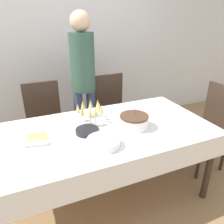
% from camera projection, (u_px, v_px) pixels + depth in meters
% --- Properties ---
extents(ground_plane, '(12.00, 12.00, 0.00)m').
position_uv_depth(ground_plane, '(106.00, 193.00, 2.20)').
color(ground_plane, '#93704C').
extents(wall_back, '(8.00, 0.05, 2.70)m').
position_uv_depth(wall_back, '(61.00, 38.00, 2.98)').
color(wall_back, silver).
rests_on(wall_back, ground_plane).
extents(dining_table, '(1.89, 0.98, 0.74)m').
position_uv_depth(dining_table, '(105.00, 139.00, 1.94)').
color(dining_table, white).
rests_on(dining_table, ground_plane).
extents(dining_chair_far_left, '(0.42, 0.42, 0.96)m').
position_uv_depth(dining_chair_far_left, '(45.00, 121.00, 2.51)').
color(dining_chair_far_left, '#38281E').
rests_on(dining_chair_far_left, ground_plane).
extents(dining_chair_far_right, '(0.44, 0.44, 0.96)m').
position_uv_depth(dining_chair_far_right, '(112.00, 109.00, 2.81)').
color(dining_chair_far_right, '#38281E').
rests_on(dining_chair_far_right, ground_plane).
extents(dining_chair_right_end, '(0.42, 0.42, 0.96)m').
position_uv_depth(dining_chair_right_end, '(210.00, 124.00, 2.44)').
color(dining_chair_right_end, '#38281E').
rests_on(dining_chair_right_end, ground_plane).
extents(birthday_cake, '(0.25, 0.25, 0.19)m').
position_uv_depth(birthday_cake, '(134.00, 121.00, 1.90)').
color(birthday_cake, white).
rests_on(birthday_cake, dining_table).
extents(champagne_tray, '(0.32, 0.32, 0.18)m').
position_uv_depth(champagne_tray, '(91.00, 112.00, 2.00)').
color(champagne_tray, silver).
rests_on(champagne_tray, dining_table).
extents(plate_stack_main, '(0.26, 0.26, 0.06)m').
position_uv_depth(plate_stack_main, '(103.00, 142.00, 1.65)').
color(plate_stack_main, white).
rests_on(plate_stack_main, dining_table).
extents(plate_stack_dessert, '(0.20, 0.20, 0.03)m').
position_uv_depth(plate_stack_dessert, '(87.00, 131.00, 1.83)').
color(plate_stack_dessert, black).
rests_on(plate_stack_dessert, dining_table).
extents(cake_knife, '(0.30, 0.06, 0.00)m').
position_uv_depth(cake_knife, '(155.00, 137.00, 1.78)').
color(cake_knife, silver).
rests_on(cake_knife, dining_table).
extents(fork_pile, '(0.18, 0.09, 0.02)m').
position_uv_depth(fork_pile, '(37.00, 144.00, 1.66)').
color(fork_pile, silver).
rests_on(fork_pile, dining_table).
extents(napkin_pile, '(0.15, 0.15, 0.01)m').
position_uv_depth(napkin_pile, '(37.00, 138.00, 1.76)').
color(napkin_pile, '#E0D166').
rests_on(napkin_pile, dining_table).
extents(person_standing, '(0.28, 0.28, 1.70)m').
position_uv_depth(person_standing, '(83.00, 73.00, 2.53)').
color(person_standing, '#3F4C72').
rests_on(person_standing, ground_plane).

